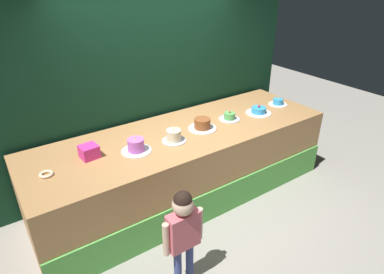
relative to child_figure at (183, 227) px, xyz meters
The scene contains 12 objects.
ground_plane 1.20m from the child_figure, 35.74° to the left, with size 12.00×12.00×0.00m, color gray.
stage_platform 1.45m from the child_figure, 56.06° to the left, with size 3.86×1.25×0.93m.
curtain_backdrop 2.17m from the child_figure, 67.29° to the left, with size 4.43×0.08×2.71m, color #113823.
child_figure is the anchor object (origin of this frame).
pink_box 1.33m from the child_figure, 106.80° to the left, with size 0.18×0.18×0.14m, color #F13499.
donut 1.44m from the child_figure, 126.40° to the left, with size 0.14×0.14×0.03m, color beige.
cake_far_left 1.13m from the child_figure, 85.06° to the left, with size 0.34×0.34×0.20m.
cake_left 1.23m from the child_figure, 61.85° to the left, with size 0.29×0.29×0.20m.
cake_center_left 1.56m from the child_figure, 47.60° to the left, with size 0.36×0.36×0.14m.
cake_center_right 1.91m from the child_figure, 37.60° to the left, with size 0.29×0.29×0.12m.
cake_right 2.26m from the child_figure, 28.84° to the left, with size 0.35×0.35×0.12m.
cake_far_right 2.71m from the child_figure, 25.36° to the left, with size 0.28×0.28×0.13m.
Camera 1 is at (-1.99, -2.44, 2.74)m, focal length 30.78 mm.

